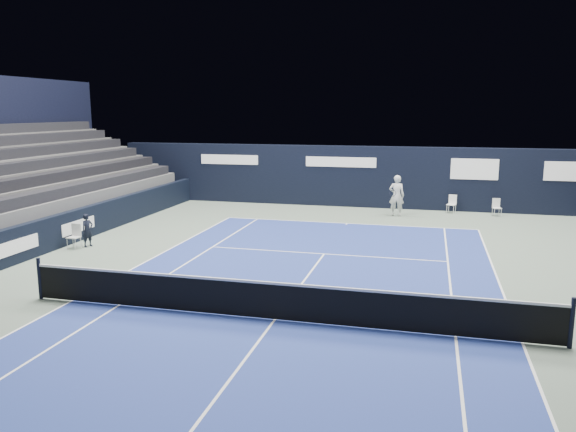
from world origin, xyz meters
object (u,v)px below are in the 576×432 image
at_px(folding_chair_back_b, 497,206).
at_px(line_judge_chair, 75,234).
at_px(folding_chair_back_a, 452,201).
at_px(tennis_net, 275,300).
at_px(tennis_player, 397,196).

distance_m(folding_chair_back_b, line_judge_chair, 18.55).
height_order(folding_chair_back_a, line_judge_chair, line_judge_chair).
bearing_deg(tennis_net, folding_chair_back_b, 67.05).
bearing_deg(folding_chair_back_b, folding_chair_back_a, 156.22).
distance_m(folding_chair_back_b, tennis_net, 16.76).
height_order(tennis_net, tennis_player, tennis_player).
distance_m(folding_chair_back_a, line_judge_chair, 17.18).
bearing_deg(folding_chair_back_a, line_judge_chair, -122.29).
distance_m(folding_chair_back_b, tennis_player, 4.75).
height_order(folding_chair_back_a, folding_chair_back_b, folding_chair_back_a).
bearing_deg(tennis_player, folding_chair_back_b, 14.50).
bearing_deg(folding_chair_back_a, folding_chair_back_b, 7.91).
height_order(line_judge_chair, tennis_net, tennis_net).
relative_size(tennis_net, tennis_player, 6.67).
distance_m(folding_chair_back_a, tennis_player, 3.04).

